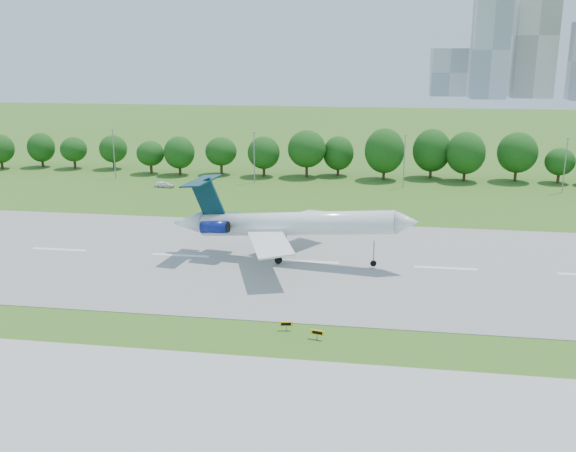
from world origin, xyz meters
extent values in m
plane|color=#335C18|center=(0.00, 0.00, 0.00)|extent=(600.00, 600.00, 0.00)
cube|color=gray|center=(0.00, 25.00, 0.04)|extent=(400.00, 45.00, 0.08)
cube|color=#ADADA8|center=(0.00, -18.00, 0.04)|extent=(400.00, 23.00, 0.08)
cylinder|color=#382314|center=(-60.00, 92.00, 1.80)|extent=(0.70, 0.70, 3.60)
sphere|color=#0D370D|center=(-60.00, 92.00, 6.20)|extent=(8.40, 8.40, 8.40)
cylinder|color=#382314|center=(-20.00, 92.00, 1.80)|extent=(0.70, 0.70, 3.60)
sphere|color=#0D370D|center=(-20.00, 92.00, 6.20)|extent=(8.40, 8.40, 8.40)
cylinder|color=#382314|center=(20.00, 92.00, 1.80)|extent=(0.70, 0.70, 3.60)
sphere|color=#0D370D|center=(20.00, 92.00, 6.20)|extent=(8.40, 8.40, 8.40)
cylinder|color=gray|center=(-55.00, 82.00, 6.00)|extent=(0.24, 0.24, 12.00)
cube|color=gray|center=(-55.00, 82.00, 12.10)|extent=(0.90, 0.25, 0.18)
cylinder|color=gray|center=(-20.00, 82.00, 6.00)|extent=(0.24, 0.24, 12.00)
cube|color=gray|center=(-20.00, 82.00, 12.10)|extent=(0.90, 0.25, 0.18)
cylinder|color=gray|center=(15.00, 82.00, 6.00)|extent=(0.24, 0.24, 12.00)
cube|color=gray|center=(15.00, 82.00, 12.10)|extent=(0.90, 0.25, 0.18)
cylinder|color=gray|center=(50.00, 82.00, 6.00)|extent=(0.24, 0.24, 12.00)
cube|color=gray|center=(50.00, 82.00, 12.10)|extent=(0.90, 0.25, 0.18)
cube|color=#B2B2B7|center=(75.00, 380.00, 31.00)|extent=(22.00, 22.00, 62.00)
cube|color=beige|center=(105.00, 395.00, 40.00)|extent=(26.00, 26.00, 80.00)
cube|color=#B2B2B7|center=(52.00, 405.00, 16.00)|extent=(24.00, 24.00, 32.00)
cylinder|color=white|center=(-2.13, 25.00, 5.89)|extent=(29.83, 6.90, 5.95)
cone|color=white|center=(14.04, 23.08, 7.29)|extent=(3.80, 3.81, 3.69)
cone|color=white|center=(-19.09, 27.01, 4.82)|extent=(5.36, 4.00, 3.83)
cube|color=white|center=(-4.70, 18.39, 4.76)|extent=(8.66, 13.65, 0.67)
cube|color=white|center=(-3.08, 32.03, 4.76)|extent=(10.89, 13.43, 0.67)
cube|color=#042630|center=(-15.78, 26.62, 8.78)|extent=(5.39, 1.12, 6.72)
cube|color=#042630|center=(-16.75, 26.73, 11.55)|extent=(4.22, 9.63, 0.48)
cylinder|color=navy|center=(-14.13, 23.85, 5.17)|extent=(4.46, 2.35, 2.21)
cylinder|color=navy|center=(-13.53, 28.92, 5.17)|extent=(4.46, 2.35, 2.21)
cylinder|color=gray|center=(9.56, 23.61, 2.46)|extent=(0.20, 0.20, 3.43)
cylinder|color=black|center=(9.56, 23.61, 0.74)|extent=(0.91, 0.40, 0.88)
cylinder|color=gray|center=(-4.34, 23.09, 2.46)|extent=(0.24, 0.24, 3.43)
cylinder|color=black|center=(-4.34, 23.09, 0.74)|extent=(1.12, 0.57, 1.08)
cylinder|color=gray|center=(-3.83, 27.37, 2.46)|extent=(0.24, 0.24, 3.43)
cylinder|color=black|center=(-3.83, 27.37, 0.74)|extent=(1.12, 0.57, 1.08)
cube|color=gray|center=(0.34, 0.51, 0.33)|extent=(0.11, 0.11, 0.66)
cube|color=yellow|center=(0.34, 0.51, 0.80)|extent=(1.52, 0.37, 0.52)
cube|color=black|center=(0.35, 0.41, 0.80)|extent=(1.12, 0.17, 0.33)
cube|color=gray|center=(4.03, -1.27, 0.34)|extent=(0.12, 0.12, 0.68)
cube|color=yellow|center=(4.03, -1.27, 0.82)|extent=(1.55, 0.53, 0.53)
cube|color=black|center=(4.00, -1.37, 0.82)|extent=(1.13, 0.29, 0.34)
imported|color=white|center=(-40.42, 74.42, 0.58)|extent=(3.56, 1.25, 1.17)
imported|color=silver|center=(-39.17, 73.79, 0.65)|extent=(3.89, 1.77, 1.29)
camera|label=1|loc=(10.62, -65.56, 30.62)|focal=40.00mm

